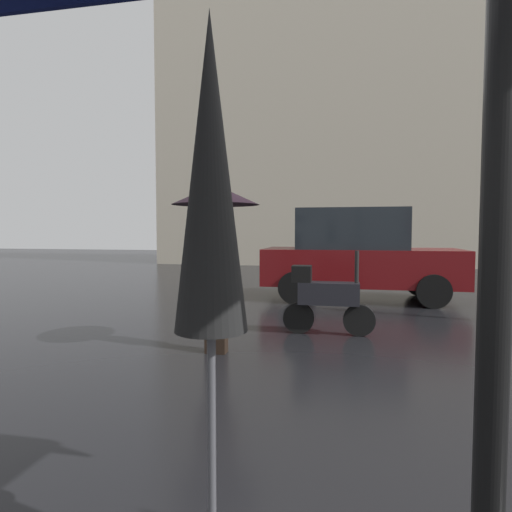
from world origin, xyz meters
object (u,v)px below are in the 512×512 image
at_px(pedestrian_with_umbrella, 216,219).
at_px(parked_scooter, 326,297).
at_px(folded_patio_umbrella_far, 211,202).
at_px(parked_car_left, 357,254).

relative_size(pedestrian_with_umbrella, parked_scooter, 1.56).
bearing_deg(parked_scooter, pedestrian_with_umbrella, -146.76).
xyz_separation_m(folded_patio_umbrella_far, parked_scooter, (0.24, 4.75, -1.08)).
relative_size(parked_scooter, parked_car_left, 0.32).
relative_size(folded_patio_umbrella_far, parked_scooter, 1.77).
xyz_separation_m(parked_scooter, parked_car_left, (0.53, 3.47, 0.45)).
bearing_deg(pedestrian_with_umbrella, parked_scooter, -154.44).
height_order(parked_scooter, parked_car_left, parked_car_left).
relative_size(folded_patio_umbrella_far, parked_car_left, 0.56).
height_order(folded_patio_umbrella_far, parked_scooter, folded_patio_umbrella_far).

